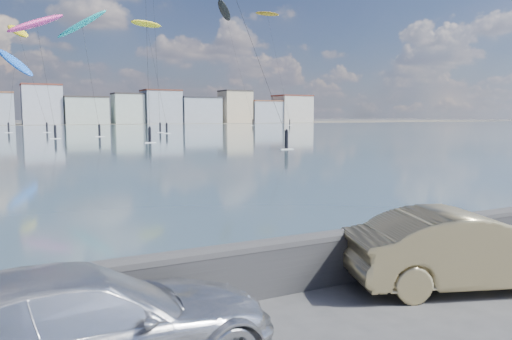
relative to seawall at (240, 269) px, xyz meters
The scene contains 13 objects.
bay_water 88.80m from the seawall, 90.00° to the left, with size 500.00×177.00×0.00m, color #3A5865.
far_shore_strip 197.30m from the seawall, 90.00° to the left, with size 500.00×60.00×0.00m, color #4C473D.
seawall is the anchor object (origin of this frame).
far_buildings 183.39m from the seawall, 89.59° to the left, with size 240.79×13.26×14.60m.
car_silver 3.44m from the seawall, 150.57° to the right, with size 2.09×5.15×1.49m, color silver.
car_champagne 4.40m from the seawall, 18.29° to the right, with size 1.60×4.59×1.51m, color tan.
kitesurfer_3 166.55m from the seawall, 61.02° to the left, with size 7.67×16.22×38.32m.
kitesurfer_5 108.08m from the seawall, 89.33° to the left, with size 6.96×15.26×22.57m.
kitesurfer_6 165.04m from the seawall, 66.09° to the left, with size 9.25×17.80×40.70m.
kitesurfer_7 79.06m from the seawall, 88.11° to the left, with size 10.07×13.95×20.03m.
kitesurfer_10 99.89m from the seawall, 75.48° to the left, with size 8.02×17.83×22.52m.
kitesurfer_14 109.75m from the seawall, 89.78° to the left, with size 8.62×17.08×17.81m.
kitesurfer_16 81.77m from the seawall, 83.11° to the left, with size 8.71×11.04×20.90m.
Camera 1 is at (-3.78, -5.17, 3.34)m, focal length 35.00 mm.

